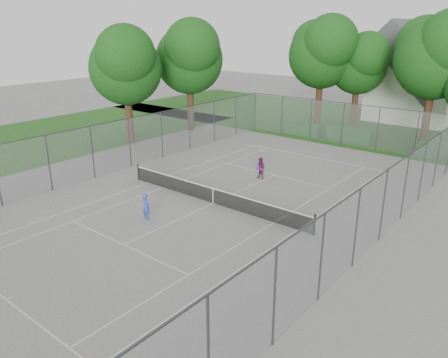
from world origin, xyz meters
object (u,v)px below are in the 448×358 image
Objects in this scene: house at (414,81)px; girl_player at (146,207)px; woman_player at (261,168)px; tennis_net at (213,195)px.

house is 34.61m from girl_player.
woman_player is (1.03, 9.01, -0.00)m from girl_player.
house is 7.10× the size of girl_player.
girl_player is at bearing -94.73° from house.
house is at bearing 97.64° from woman_player.
tennis_net is 30.76m from house.
house is at bearing 87.14° from tennis_net.
woman_player is at bearing -94.10° from house.
house reaches higher than girl_player.
tennis_net is 5.21m from woman_player.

